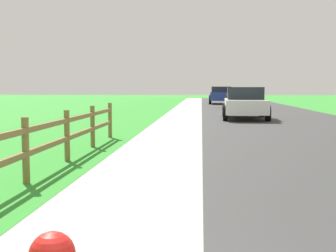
# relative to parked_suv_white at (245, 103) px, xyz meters

# --- Properties ---
(ground_plane) EXTENTS (120.00, 120.00, 0.00)m
(ground_plane) POSITION_rel_parked_suv_white_xyz_m (-1.99, 5.09, -0.74)
(ground_plane) COLOR #338F2F
(road_asphalt) EXTENTS (7.00, 66.00, 0.01)m
(road_asphalt) POSITION_rel_parked_suv_white_xyz_m (1.51, 7.09, -0.74)
(road_asphalt) COLOR #373737
(road_asphalt) RESTS_ON ground
(curb_concrete) EXTENTS (6.00, 66.00, 0.01)m
(curb_concrete) POSITION_rel_parked_suv_white_xyz_m (-4.99, 7.09, -0.74)
(curb_concrete) COLOR #ACA0A0
(curb_concrete) RESTS_ON ground
(grass_verge) EXTENTS (5.00, 66.00, 0.00)m
(grass_verge) POSITION_rel_parked_suv_white_xyz_m (-6.49, 7.09, -0.73)
(grass_verge) COLOR #338F2F
(grass_verge) RESTS_ON ground
(rail_fence) EXTENTS (0.11, 12.77, 1.02)m
(rail_fence) POSITION_rel_parked_suv_white_xyz_m (-4.67, -14.68, -0.15)
(rail_fence) COLOR brown
(rail_fence) RESTS_ON ground
(parked_suv_white) EXTENTS (2.17, 4.64, 1.48)m
(parked_suv_white) POSITION_rel_parked_suv_white_xyz_m (0.00, 0.00, 0.00)
(parked_suv_white) COLOR white
(parked_suv_white) RESTS_ON ground
(parked_car_red) EXTENTS (2.17, 4.91, 1.46)m
(parked_car_red) POSITION_rel_parked_suv_white_xyz_m (0.56, 10.26, -0.00)
(parked_car_red) COLOR maroon
(parked_car_red) RESTS_ON ground
(parked_car_blue) EXTENTS (2.17, 4.37, 1.53)m
(parked_car_blue) POSITION_rel_parked_suv_white_xyz_m (-0.30, 19.10, 0.06)
(parked_car_blue) COLOR navy
(parked_car_blue) RESTS_ON ground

